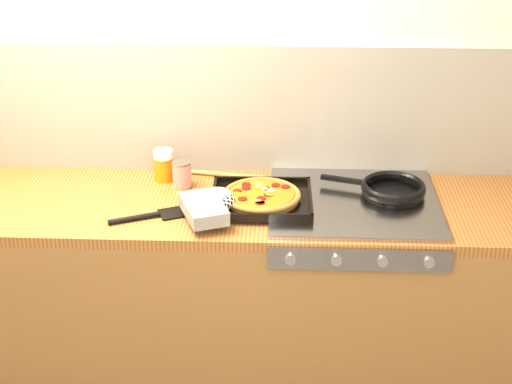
{
  "coord_description": "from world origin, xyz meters",
  "views": [
    {
      "loc": [
        0.21,
        -1.43,
        2.14
      ],
      "look_at": [
        0.1,
        1.08,
        0.95
      ],
      "focal_mm": 55.0,
      "sensor_mm": 36.0,
      "label": 1
    }
  ],
  "objects_px": {
    "tomato_can": "(182,174)",
    "pizza_on_tray": "(246,199)",
    "frying_pan": "(392,189)",
    "juice_glass": "(164,165)"
  },
  "relations": [
    {
      "from": "frying_pan",
      "to": "juice_glass",
      "type": "height_order",
      "value": "juice_glass"
    },
    {
      "from": "pizza_on_tray",
      "to": "tomato_can",
      "type": "height_order",
      "value": "tomato_can"
    },
    {
      "from": "tomato_can",
      "to": "juice_glass",
      "type": "relative_size",
      "value": 0.82
    },
    {
      "from": "juice_glass",
      "to": "frying_pan",
      "type": "bearing_deg",
      "value": -8.14
    },
    {
      "from": "frying_pan",
      "to": "tomato_can",
      "type": "bearing_deg",
      "value": 175.24
    },
    {
      "from": "tomato_can",
      "to": "pizza_on_tray",
      "type": "bearing_deg",
      "value": -35.84
    },
    {
      "from": "pizza_on_tray",
      "to": "frying_pan",
      "type": "distance_m",
      "value": 0.54
    },
    {
      "from": "pizza_on_tray",
      "to": "frying_pan",
      "type": "relative_size",
      "value": 1.15
    },
    {
      "from": "pizza_on_tray",
      "to": "tomato_can",
      "type": "bearing_deg",
      "value": 144.16
    },
    {
      "from": "frying_pan",
      "to": "tomato_can",
      "type": "xyz_separation_m",
      "value": [
        -0.77,
        0.06,
        0.01
      ]
    }
  ]
}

